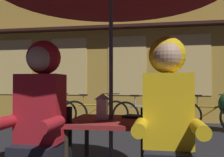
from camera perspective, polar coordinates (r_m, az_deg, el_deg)
name	(u,v)px	position (r m, az deg, el deg)	size (l,w,h in m)	color
cafe_table	(111,131)	(2.33, -0.22, -11.55)	(0.72, 0.72, 0.74)	maroon
lantern	(102,106)	(2.32, -2.13, -6.04)	(0.11, 0.11, 0.23)	white
chair_left	(42,156)	(2.16, -15.27, -16.36)	(0.40, 0.40, 0.87)	black
person_left_hooded	(39,111)	(2.05, -15.89, -7.03)	(0.45, 0.56, 1.40)	black
person_right_hooded	(168,114)	(1.84, 12.31, -7.68)	(0.45, 0.56, 1.40)	black
shopfront_building	(128,17)	(7.97, 3.60, 13.46)	(10.00, 0.93, 6.20)	gold
bicycle_nearest	(45,112)	(6.82, -14.66, -7.25)	(1.68, 0.10, 0.84)	black
bicycle_second	(95,113)	(6.40, -3.81, -7.68)	(1.65, 0.41, 0.84)	black
bicycle_third	(147,115)	(5.97, 7.78, -8.13)	(1.67, 0.29, 0.84)	black
bicycle_fourth	(211,116)	(6.32, 21.06, -7.68)	(1.64, 0.45, 0.84)	black
book	(135,116)	(2.44, 5.09, -8.40)	(0.20, 0.14, 0.02)	black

